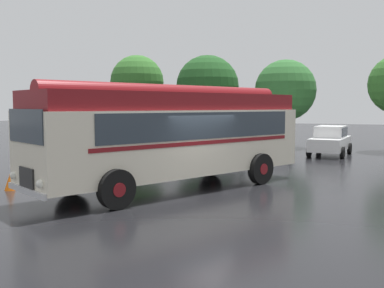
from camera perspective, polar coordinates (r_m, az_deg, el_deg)
name	(u,v)px	position (r m, az deg, el deg)	size (l,w,h in m)	color
ground_plane	(191,193)	(14.48, -0.18, -6.24)	(120.00, 120.00, 0.00)	black
vintage_bus	(175,133)	(14.98, -2.22, 1.43)	(6.64, 10.14, 3.49)	silver
car_near_left	(231,138)	(27.22, 4.92, 0.74)	(2.25, 4.34, 1.66)	#B7BABF
car_mid_left	(276,139)	(26.59, 10.63, 0.58)	(2.30, 4.36, 1.66)	#B7BABF
car_mid_right	(330,140)	(26.52, 17.15, 0.44)	(2.22, 4.32, 1.66)	silver
tree_far_left	(137,81)	(35.27, -6.96, 7.89)	(4.12, 4.12, 6.71)	#4C3823
tree_left_of_centre	(207,88)	(32.61, 1.91, 7.12)	(4.50, 4.50, 6.42)	#4C3823
tree_centre	(285,89)	(30.99, 11.70, 6.82)	(4.09, 4.09, 5.89)	#4C3823
traffic_cone	(10,182)	(16.07, -22.11, -4.50)	(0.36, 0.36, 0.55)	orange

